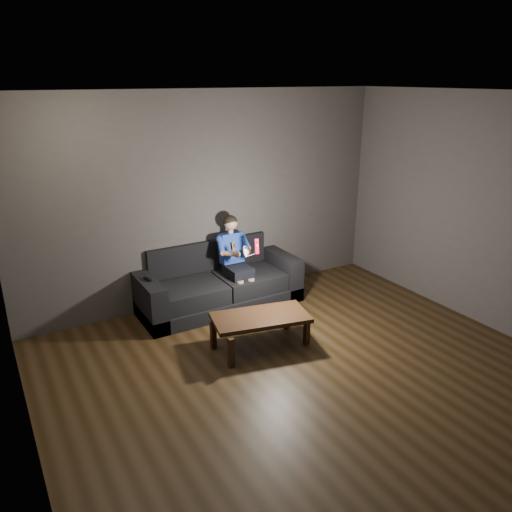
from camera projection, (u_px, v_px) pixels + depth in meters
floor at (323, 389)px, 4.79m from camera, size 5.00×5.00×0.00m
back_wall at (209, 199)px, 6.37m from camera, size 5.00×0.04×2.70m
left_wall at (17, 325)px, 3.15m from camera, size 0.04×5.00×2.70m
right_wall at (510, 219)px, 5.51m from camera, size 0.04×5.00×2.70m
ceiling at (339, 94)px, 3.88m from camera, size 5.00×5.00×0.02m
sofa at (217, 286)px, 6.49m from camera, size 2.09×0.90×0.81m
child at (235, 253)px, 6.41m from camera, size 0.44×0.54×1.08m
wii_remote_red at (257, 246)px, 6.04m from camera, size 0.06×0.08×0.19m
nunchuk_white at (245, 251)px, 5.98m from camera, size 0.06×0.09×0.15m
wii_remote_black at (148, 279)px, 5.87m from camera, size 0.05×0.14×0.03m
coffee_table at (260, 320)px, 5.44m from camera, size 1.13×0.73×0.38m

